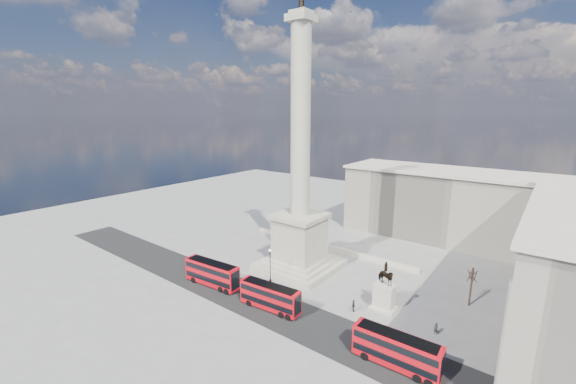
{
  "coord_description": "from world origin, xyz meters",
  "views": [
    {
      "loc": [
        37.72,
        -47.81,
        29.78
      ],
      "look_at": [
        0.21,
        1.01,
        15.88
      ],
      "focal_mm": 22.0,
      "sensor_mm": 36.0,
      "label": 1
    }
  ],
  "objects_px": {
    "equestrian_statue": "(384,293)",
    "red_bus_c": "(397,350)",
    "pedestrian_walking": "(436,329)",
    "red_bus_b": "(270,297)",
    "nelsons_column": "(300,203)",
    "pedestrian_standing": "(398,337)",
    "red_bus_a": "(212,273)",
    "pedestrian_crossing": "(354,305)",
    "victorian_lamp": "(270,263)"
  },
  "relations": [
    {
      "from": "nelsons_column",
      "to": "pedestrian_standing",
      "type": "bearing_deg",
      "value": -25.42
    },
    {
      "from": "victorian_lamp",
      "to": "pedestrian_crossing",
      "type": "height_order",
      "value": "victorian_lamp"
    },
    {
      "from": "red_bus_c",
      "to": "pedestrian_crossing",
      "type": "distance_m",
      "value": 12.48
    },
    {
      "from": "red_bus_a",
      "to": "pedestrian_walking",
      "type": "xyz_separation_m",
      "value": [
        35.19,
        9.28,
        -1.44
      ]
    },
    {
      "from": "red_bus_a",
      "to": "red_bus_b",
      "type": "xyz_separation_m",
      "value": [
        13.06,
        0.28,
        -0.15
      ]
    },
    {
      "from": "pedestrian_crossing",
      "to": "red_bus_a",
      "type": "bearing_deg",
      "value": 67.75
    },
    {
      "from": "red_bus_b",
      "to": "pedestrian_standing",
      "type": "relative_size",
      "value": 5.42
    },
    {
      "from": "red_bus_b",
      "to": "victorian_lamp",
      "type": "relative_size",
      "value": 1.6
    },
    {
      "from": "red_bus_c",
      "to": "equestrian_statue",
      "type": "relative_size",
      "value": 1.33
    },
    {
      "from": "victorian_lamp",
      "to": "pedestrian_standing",
      "type": "xyz_separation_m",
      "value": [
        24.47,
        -2.93,
        -2.8
      ]
    },
    {
      "from": "red_bus_c",
      "to": "pedestrian_crossing",
      "type": "height_order",
      "value": "red_bus_c"
    },
    {
      "from": "red_bus_c",
      "to": "pedestrian_standing",
      "type": "bearing_deg",
      "value": 106.72
    },
    {
      "from": "red_bus_a",
      "to": "red_bus_b",
      "type": "height_order",
      "value": "red_bus_a"
    },
    {
      "from": "pedestrian_walking",
      "to": "nelsons_column",
      "type": "bearing_deg",
      "value": -179.13
    },
    {
      "from": "nelsons_column",
      "to": "red_bus_a",
      "type": "xyz_separation_m",
      "value": [
        -7.55,
        -15.64,
        -10.64
      ]
    },
    {
      "from": "victorian_lamp",
      "to": "equestrian_statue",
      "type": "relative_size",
      "value": 0.81
    },
    {
      "from": "red_bus_c",
      "to": "equestrian_statue",
      "type": "bearing_deg",
      "value": 117.59
    },
    {
      "from": "red_bus_a",
      "to": "pedestrian_standing",
      "type": "height_order",
      "value": "red_bus_a"
    },
    {
      "from": "red_bus_c",
      "to": "pedestrian_standing",
      "type": "distance_m",
      "value": 4.77
    },
    {
      "from": "red_bus_a",
      "to": "red_bus_b",
      "type": "relative_size",
      "value": 1.07
    },
    {
      "from": "nelsons_column",
      "to": "red_bus_a",
      "type": "bearing_deg",
      "value": -115.77
    },
    {
      "from": "nelsons_column",
      "to": "red_bus_c",
      "type": "relative_size",
      "value": 4.77
    },
    {
      "from": "pedestrian_walking",
      "to": "pedestrian_crossing",
      "type": "distance_m",
      "value": 11.78
    },
    {
      "from": "pedestrian_walking",
      "to": "equestrian_statue",
      "type": "bearing_deg",
      "value": -178.09
    },
    {
      "from": "equestrian_statue",
      "to": "pedestrian_walking",
      "type": "relative_size",
      "value": 4.67
    },
    {
      "from": "red_bus_c",
      "to": "equestrian_statue",
      "type": "height_order",
      "value": "equestrian_statue"
    },
    {
      "from": "red_bus_a",
      "to": "pedestrian_crossing",
      "type": "distance_m",
      "value": 24.76
    },
    {
      "from": "equestrian_statue",
      "to": "pedestrian_standing",
      "type": "xyz_separation_m",
      "value": [
        4.83,
        -6.88,
        -1.77
      ]
    },
    {
      "from": "pedestrian_standing",
      "to": "pedestrian_crossing",
      "type": "height_order",
      "value": "pedestrian_crossing"
    },
    {
      "from": "red_bus_a",
      "to": "nelsons_column",
      "type": "bearing_deg",
      "value": 59.18
    },
    {
      "from": "equestrian_statue",
      "to": "red_bus_c",
      "type": "bearing_deg",
      "value": -60.87
    },
    {
      "from": "red_bus_b",
      "to": "pedestrian_walking",
      "type": "bearing_deg",
      "value": 17.11
    },
    {
      "from": "nelsons_column",
      "to": "pedestrian_walking",
      "type": "distance_m",
      "value": 30.83
    },
    {
      "from": "pedestrian_walking",
      "to": "victorian_lamp",
      "type": "bearing_deg",
      "value": -161.66
    },
    {
      "from": "red_bus_c",
      "to": "victorian_lamp",
      "type": "distance_m",
      "value": 26.96
    },
    {
      "from": "red_bus_c",
      "to": "red_bus_b",
      "type": "bearing_deg",
      "value": 177.03
    },
    {
      "from": "pedestrian_walking",
      "to": "red_bus_c",
      "type": "bearing_deg",
      "value": -88.12
    },
    {
      "from": "nelsons_column",
      "to": "equestrian_statue",
      "type": "relative_size",
      "value": 6.34
    },
    {
      "from": "nelsons_column",
      "to": "victorian_lamp",
      "type": "distance_m",
      "value": 12.56
    },
    {
      "from": "nelsons_column",
      "to": "equestrian_statue",
      "type": "bearing_deg",
      "value": -13.42
    },
    {
      "from": "pedestrian_standing",
      "to": "pedestrian_walking",
      "type": "bearing_deg",
      "value": -156.28
    },
    {
      "from": "pedestrian_crossing",
      "to": "victorian_lamp",
      "type": "bearing_deg",
      "value": 51.69
    },
    {
      "from": "victorian_lamp",
      "to": "pedestrian_standing",
      "type": "distance_m",
      "value": 24.81
    },
    {
      "from": "victorian_lamp",
      "to": "pedestrian_crossing",
      "type": "xyz_separation_m",
      "value": [
        16.26,
        0.52,
        -2.76
      ]
    },
    {
      "from": "red_bus_c",
      "to": "pedestrian_walking",
      "type": "height_order",
      "value": "red_bus_c"
    },
    {
      "from": "red_bus_b",
      "to": "pedestrian_crossing",
      "type": "xyz_separation_m",
      "value": [
        10.48,
        7.32,
        -1.16
      ]
    },
    {
      "from": "red_bus_c",
      "to": "pedestrian_walking",
      "type": "bearing_deg",
      "value": 76.5
    },
    {
      "from": "nelsons_column",
      "to": "victorian_lamp",
      "type": "height_order",
      "value": "nelsons_column"
    },
    {
      "from": "red_bus_c",
      "to": "victorian_lamp",
      "type": "bearing_deg",
      "value": 162.73
    },
    {
      "from": "red_bus_a",
      "to": "pedestrian_walking",
      "type": "relative_size",
      "value": 6.47
    }
  ]
}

